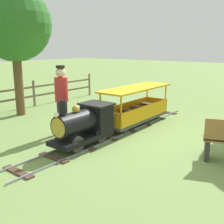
{
  "coord_description": "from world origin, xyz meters",
  "views": [
    {
      "loc": [
        -3.77,
        5.15,
        2.04
      ],
      "look_at": [
        0.0,
        0.29,
        0.55
      ],
      "focal_mm": 43.8,
      "sensor_mm": 36.0,
      "label": 1
    }
  ],
  "objects_px": {
    "conductor_person": "(61,95)",
    "oak_tree_far": "(14,25)",
    "passenger_car": "(136,110)",
    "locomotive": "(85,123)"
  },
  "relations": [
    {
      "from": "locomotive",
      "to": "oak_tree_far",
      "type": "relative_size",
      "value": 0.39
    },
    {
      "from": "locomotive",
      "to": "passenger_car",
      "type": "height_order",
      "value": "locomotive"
    },
    {
      "from": "passenger_car",
      "to": "conductor_person",
      "type": "bearing_deg",
      "value": 61.82
    },
    {
      "from": "conductor_person",
      "to": "locomotive",
      "type": "bearing_deg",
      "value": 166.32
    },
    {
      "from": "locomotive",
      "to": "conductor_person",
      "type": "xyz_separation_m",
      "value": [
        0.92,
        -0.22,
        0.47
      ]
    },
    {
      "from": "passenger_car",
      "to": "oak_tree_far",
      "type": "xyz_separation_m",
      "value": [
        3.39,
        1.18,
        2.21
      ]
    },
    {
      "from": "conductor_person",
      "to": "passenger_car",
      "type": "bearing_deg",
      "value": -118.18
    },
    {
      "from": "conductor_person",
      "to": "oak_tree_far",
      "type": "relative_size",
      "value": 0.44
    },
    {
      "from": "locomotive",
      "to": "conductor_person",
      "type": "bearing_deg",
      "value": -13.68
    },
    {
      "from": "conductor_person",
      "to": "oak_tree_far",
      "type": "distance_m",
      "value": 3.03
    }
  ]
}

